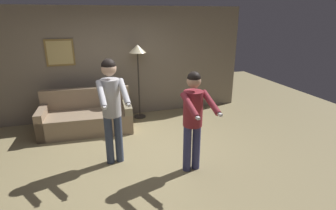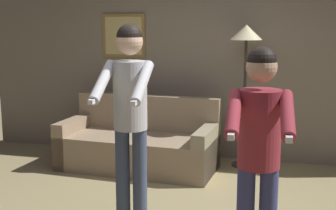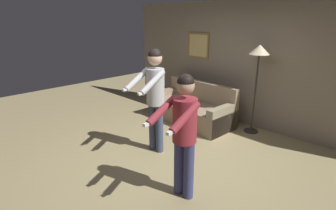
{
  "view_description": "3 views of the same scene",
  "coord_description": "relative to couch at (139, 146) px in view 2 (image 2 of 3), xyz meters",
  "views": [
    {
      "loc": [
        -0.65,
        -4.03,
        2.41
      ],
      "look_at": [
        0.47,
        -0.4,
        1.09
      ],
      "focal_mm": 28.0,
      "sensor_mm": 36.0,
      "label": 1
    },
    {
      "loc": [
        1.01,
        -3.81,
        1.79
      ],
      "look_at": [
        0.09,
        -0.31,
        1.15
      ],
      "focal_mm": 50.0,
      "sensor_mm": 36.0,
      "label": 2
    },
    {
      "loc": [
        2.73,
        -2.81,
        2.23
      ],
      "look_at": [
        0.24,
        -0.28,
        1.05
      ],
      "focal_mm": 28.0,
      "sensor_mm": 36.0,
      "label": 3
    }
  ],
  "objects": [
    {
      "name": "couch",
      "position": [
        0.0,
        0.0,
        0.0
      ],
      "size": [
        1.95,
        0.96,
        0.87
      ],
      "color": "gray",
      "rests_on": "ground_plane"
    },
    {
      "name": "person_standing_left",
      "position": [
        0.43,
        -1.52,
        0.81
      ],
      "size": [
        0.47,
        0.71,
        1.78
      ],
      "color": "#3B4661",
      "rests_on": "ground_plane"
    },
    {
      "name": "torchiere_lamp",
      "position": [
        1.24,
        0.42,
        1.24
      ],
      "size": [
        0.39,
        0.39,
        1.76
      ],
      "color": "#332D28",
      "rests_on": "ground_plane"
    },
    {
      "name": "back_wall_assembly",
      "position": [
        0.76,
        0.74,
        1.03
      ],
      "size": [
        6.4,
        0.09,
        2.6
      ],
      "color": "gray",
      "rests_on": "ground_plane"
    },
    {
      "name": "person_standing_right",
      "position": [
        1.59,
        -2.12,
        0.7
      ],
      "size": [
        0.46,
        0.68,
        1.63
      ],
      "color": "navy",
      "rests_on": "ground_plane"
    }
  ]
}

